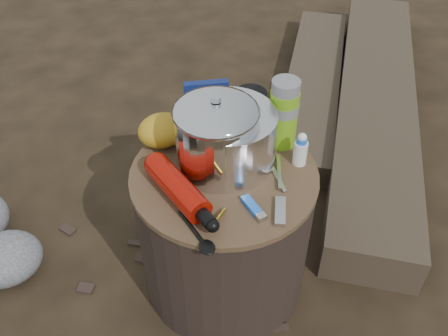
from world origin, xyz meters
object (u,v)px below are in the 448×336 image
object	(u,v)px
camping_pot	(216,135)
fuel_bottle	(178,188)
thermos	(283,114)
travel_mug	(250,112)
stump	(224,230)
log_main	(375,103)

from	to	relation	value
camping_pot	fuel_bottle	world-z (taller)	camping_pot
thermos	travel_mug	world-z (taller)	thermos
stump	thermos	distance (m)	0.39
thermos	log_main	bearing A→B (deg)	34.74
thermos	camping_pot	bearing A→B (deg)	-171.12
stump	log_main	size ratio (longest dim) A/B	0.27
travel_mug	log_main	bearing A→B (deg)	28.28
stump	travel_mug	distance (m)	0.36
fuel_bottle	stump	bearing A→B (deg)	2.28
log_main	thermos	distance (m)	1.02
camping_pot	fuel_bottle	bearing A→B (deg)	-149.82
camping_pot	log_main	bearing A→B (deg)	29.98
stump	log_main	distance (m)	1.11
thermos	fuel_bottle	bearing A→B (deg)	-162.20
stump	travel_mug	world-z (taller)	travel_mug
fuel_bottle	thermos	size ratio (longest dim) A/B	1.38
camping_pot	thermos	size ratio (longest dim) A/B	1.07
fuel_bottle	thermos	xyz separation A→B (m)	(0.34, 0.11, 0.07)
log_main	fuel_bottle	size ratio (longest dim) A/B	6.77
stump	camping_pot	size ratio (longest dim) A/B	2.33
stump	fuel_bottle	distance (m)	0.30
stump	camping_pot	distance (m)	0.34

